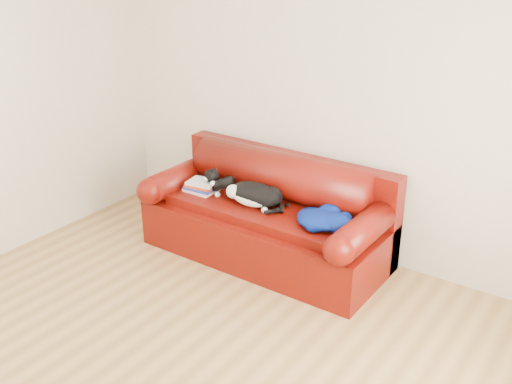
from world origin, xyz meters
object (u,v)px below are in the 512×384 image
sofa_base (266,231)px  book_stack (202,186)px  blanket (323,219)px  cat (254,195)px

sofa_base → book_stack: 0.70m
book_stack → sofa_base: bearing=9.1°
book_stack → blanket: (1.22, 0.01, 0.01)m
sofa_base → cat: size_ratio=3.03×
book_stack → cat: cat is taller
cat → blanket: bearing=-12.7°
sofa_base → blanket: size_ratio=3.88×
sofa_base → book_stack: size_ratio=7.53×
cat → blanket: 0.68m
sofa_base → cat: 0.37m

